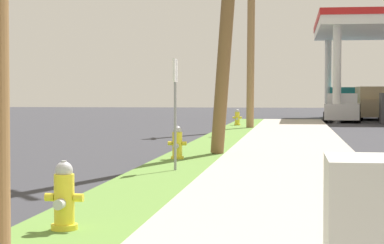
{
  "coord_description": "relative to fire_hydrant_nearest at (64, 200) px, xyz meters",
  "views": [
    {
      "loc": [
        3.07,
        -3.29,
        1.59
      ],
      "look_at": [
        0.4,
        16.62,
        0.82
      ],
      "focal_mm": 71.2,
      "sensor_mm": 36.0,
      "label": 1
    }
  ],
  "objects": [
    {
      "name": "fire_hydrant_nearest",
      "position": [
        0.0,
        0.0,
        0.0
      ],
      "size": [
        0.42,
        0.38,
        0.74
      ],
      "color": "yellow",
      "rests_on": "grass_verge"
    },
    {
      "name": "fire_hydrant_fourth",
      "position": [
        -0.11,
        26.84,
        0.0
      ],
      "size": [
        0.42,
        0.37,
        0.74
      ],
      "color": "yellow",
      "rests_on": "grass_verge"
    },
    {
      "name": "fire_hydrant_second",
      "position": [
        -0.13,
        8.85,
        0.0
      ],
      "size": [
        0.42,
        0.38,
        0.74
      ],
      "color": "yellow",
      "rests_on": "grass_verge"
    },
    {
      "name": "truck_teal_on_apron",
      "position": [
        5.7,
        42.07,
        0.47
      ],
      "size": [
        2.31,
        5.47,
        1.97
      ],
      "color": "#197075",
      "rests_on": "ground"
    },
    {
      "name": "car_silver_by_near_pump",
      "position": [
        5.11,
        34.67,
        0.28
      ],
      "size": [
        2.24,
        4.63,
        1.57
      ],
      "color": "#BCBCC1",
      "rests_on": "ground"
    },
    {
      "name": "utility_pole_background",
      "position": [
        0.65,
        24.26,
        4.56
      ],
      "size": [
        0.48,
        1.47,
        9.6
      ],
      "color": "#937047",
      "rests_on": "grass_verge"
    },
    {
      "name": "car_black_by_far_pump",
      "position": [
        7.61,
        45.17,
        0.28
      ],
      "size": [
        2.21,
        4.62,
        1.57
      ],
      "color": "black",
      "rests_on": "ground"
    },
    {
      "name": "street_sign_post",
      "position": [
        0.21,
        6.41,
        1.19
      ],
      "size": [
        0.05,
        0.36,
        2.12
      ],
      "color": "gray",
      "rests_on": "grass_verge"
    },
    {
      "name": "fire_hydrant_third",
      "position": [
        -0.04,
        17.56,
        0.0
      ],
      "size": [
        0.42,
        0.37,
        0.74
      ],
      "color": "yellow",
      "rests_on": "grass_verge"
    },
    {
      "name": "truck_tan_at_far_bay",
      "position": [
        7.02,
        38.62,
        0.47
      ],
      "size": [
        2.45,
        5.52,
        1.97
      ],
      "color": "tan",
      "rests_on": "ground"
    }
  ]
}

